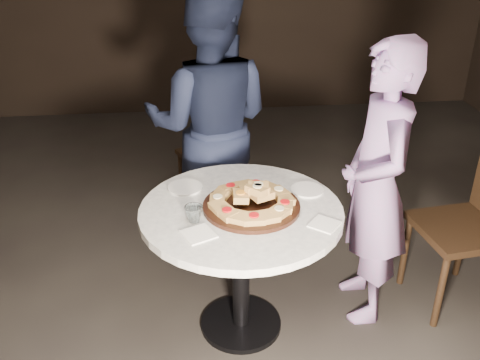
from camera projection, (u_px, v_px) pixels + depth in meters
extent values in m
plane|color=black|center=(248.00, 321.00, 2.99)|extent=(7.00, 7.00, 0.00)
cylinder|color=black|center=(241.00, 323.00, 2.96)|extent=(0.47, 0.47, 0.03)
cylinder|color=black|center=(241.00, 270.00, 2.79)|extent=(0.10, 0.10, 0.69)
cylinder|color=silver|center=(241.00, 212.00, 2.63)|extent=(1.08, 1.08, 0.04)
cylinder|color=black|center=(251.00, 206.00, 2.61)|extent=(0.63, 0.63, 0.02)
cube|color=#A97D41|center=(285.00, 206.00, 2.56)|extent=(0.10, 0.12, 0.05)
cylinder|color=red|center=(285.00, 202.00, 2.55)|extent=(0.06, 0.06, 0.01)
cube|color=#A97D41|center=(284.00, 199.00, 2.62)|extent=(0.10, 0.12, 0.05)
cube|color=#A97D41|center=(279.00, 192.00, 2.68)|extent=(0.11, 0.12, 0.05)
cylinder|color=beige|center=(279.00, 189.00, 2.67)|extent=(0.06, 0.06, 0.01)
cube|color=#A97D41|center=(269.00, 188.00, 2.72)|extent=(0.13, 0.13, 0.05)
cube|color=#A97D41|center=(256.00, 186.00, 2.75)|extent=(0.12, 0.11, 0.05)
cylinder|color=red|center=(256.00, 182.00, 2.74)|extent=(0.06, 0.06, 0.01)
cube|color=#A97D41|center=(243.00, 186.00, 2.74)|extent=(0.12, 0.10, 0.05)
cube|color=#A97D41|center=(231.00, 189.00, 2.71)|extent=(0.12, 0.11, 0.05)
cylinder|color=red|center=(231.00, 185.00, 2.70)|extent=(0.06, 0.06, 0.01)
cube|color=#A97D41|center=(222.00, 194.00, 2.67)|extent=(0.12, 0.13, 0.05)
cube|color=#A97D41|center=(218.00, 200.00, 2.61)|extent=(0.09, 0.11, 0.05)
cylinder|color=beige|center=(218.00, 197.00, 2.60)|extent=(0.05, 0.05, 0.01)
cube|color=#A97D41|center=(219.00, 207.00, 2.55)|extent=(0.11, 0.12, 0.05)
cube|color=#A97D41|center=(227.00, 214.00, 2.50)|extent=(0.12, 0.13, 0.05)
cylinder|color=red|center=(227.00, 210.00, 2.49)|extent=(0.06, 0.06, 0.01)
cube|color=#A97D41|center=(239.00, 218.00, 2.46)|extent=(0.13, 0.12, 0.05)
cube|color=#A97D41|center=(254.00, 219.00, 2.45)|extent=(0.10, 0.08, 0.05)
cylinder|color=red|center=(254.00, 215.00, 2.44)|extent=(0.05, 0.05, 0.01)
cube|color=#A97D41|center=(268.00, 217.00, 2.47)|extent=(0.12, 0.10, 0.05)
cube|color=#A97D41|center=(279.00, 212.00, 2.51)|extent=(0.13, 0.13, 0.05)
cylinder|color=beige|center=(279.00, 208.00, 2.50)|extent=(0.07, 0.07, 0.01)
cube|color=#A97D41|center=(262.00, 195.00, 2.59)|extent=(0.12, 0.11, 0.04)
cylinder|color=#2D6B1E|center=(262.00, 191.00, 2.58)|extent=(0.06, 0.06, 0.01)
cube|color=#A97D41|center=(250.00, 190.00, 2.63)|extent=(0.11, 0.08, 0.04)
cylinder|color=beige|center=(250.00, 187.00, 2.62)|extent=(0.05, 0.05, 0.01)
cube|color=#A97D41|center=(241.00, 196.00, 2.58)|extent=(0.08, 0.10, 0.04)
cylinder|color=orange|center=(241.00, 192.00, 2.57)|extent=(0.05, 0.05, 0.01)
cube|color=#A97D41|center=(258.00, 188.00, 2.58)|extent=(0.11, 0.09, 0.04)
cylinder|color=beige|center=(259.00, 184.00, 2.57)|extent=(0.05, 0.05, 0.01)
cube|color=#A97D41|center=(257.00, 190.00, 2.57)|extent=(0.13, 0.13, 0.04)
cylinder|color=beige|center=(257.00, 186.00, 2.56)|extent=(0.07, 0.07, 0.01)
cylinder|color=white|center=(185.00, 187.00, 2.80)|extent=(0.24, 0.24, 0.01)
cylinder|color=white|center=(307.00, 190.00, 2.78)|extent=(0.19, 0.19, 0.01)
imported|color=silver|center=(194.00, 214.00, 2.49)|extent=(0.11, 0.11, 0.08)
cube|color=white|center=(199.00, 234.00, 2.41)|extent=(0.18, 0.18, 0.01)
cube|color=white|center=(324.00, 224.00, 2.48)|extent=(0.17, 0.17, 0.01)
cube|color=black|center=(207.00, 155.00, 4.04)|extent=(0.49, 0.49, 0.04)
cube|color=black|center=(219.00, 139.00, 3.81)|extent=(0.35, 0.19, 0.39)
cylinder|color=black|center=(216.00, 166.00, 4.32)|extent=(0.04, 0.04, 0.39)
cylinder|color=black|center=(181.00, 175.00, 4.18)|extent=(0.04, 0.04, 0.39)
cylinder|color=black|center=(236.00, 181.00, 4.08)|extent=(0.04, 0.04, 0.39)
cylinder|color=black|center=(199.00, 191.00, 3.94)|extent=(0.04, 0.04, 0.39)
cube|color=black|center=(460.00, 229.00, 2.95)|extent=(0.50, 0.50, 0.04)
cylinder|color=black|center=(405.00, 250.00, 3.19)|extent=(0.04, 0.04, 0.48)
cylinder|color=black|center=(441.00, 291.00, 2.86)|extent=(0.04, 0.04, 0.48)
cylinder|color=black|center=(462.00, 242.00, 3.27)|extent=(0.04, 0.04, 0.48)
imported|color=black|center=(210.00, 125.00, 3.32)|extent=(0.93, 0.78, 1.72)
imported|color=#856AA4|center=(376.00, 187.00, 2.77)|extent=(0.39, 0.58, 1.55)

